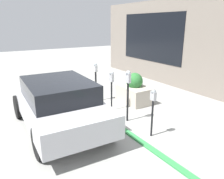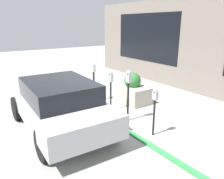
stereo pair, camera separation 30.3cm
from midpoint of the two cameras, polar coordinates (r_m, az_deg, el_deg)
ground_plane at (r=6.94m, az=-2.06°, el=-7.40°), size 40.00×40.00×0.00m
curb_strip at (r=6.90m, az=-2.63°, el=-7.40°), size 14.18×0.16×0.04m
building_facade at (r=9.54m, az=21.51°, el=10.46°), size 14.18×0.17×3.94m
parking_meter_nearest at (r=5.66m, az=9.61°, el=-3.44°), size 0.14×0.12×1.28m
parking_meter_second at (r=6.39m, az=2.94°, el=0.90°), size 0.17×0.14×1.56m
parking_meter_middle at (r=7.22m, az=-1.54°, el=2.01°), size 0.17×0.14×1.37m
parking_meter_fourth at (r=8.13m, az=-5.87°, el=3.47°), size 0.16×0.13×1.47m
planter_box at (r=8.20m, az=4.27°, el=-0.31°), size 1.32×0.85×1.13m
parked_car_front at (r=6.21m, az=-15.18°, el=-3.45°), size 4.18×1.96×1.41m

